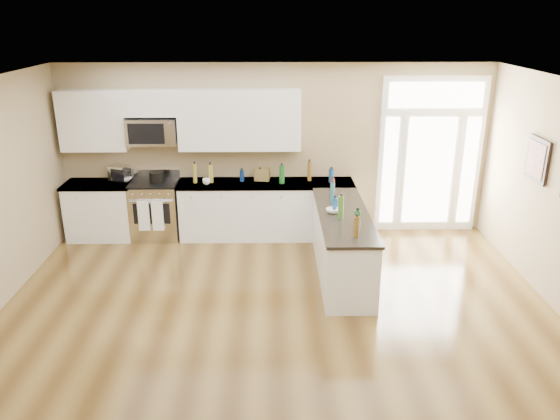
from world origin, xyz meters
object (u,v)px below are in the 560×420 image
(peninsula_cabinet, at_px, (342,247))
(kitchen_range, at_px, (156,209))
(stockpot, at_px, (157,177))
(toaster_oven, at_px, (119,173))

(peninsula_cabinet, bearing_deg, kitchen_range, 153.47)
(peninsula_cabinet, distance_m, kitchen_range, 3.24)
(kitchen_range, relative_size, stockpot, 4.52)
(kitchen_range, xyz_separation_m, toaster_oven, (-0.57, 0.13, 0.59))
(kitchen_range, height_order, stockpot, stockpot)
(toaster_oven, bearing_deg, stockpot, 8.95)
(peninsula_cabinet, xyz_separation_m, kitchen_range, (-2.90, 1.45, 0.05))
(peninsula_cabinet, xyz_separation_m, stockpot, (-2.84, 1.46, 0.61))
(peninsula_cabinet, distance_m, stockpot, 3.25)
(peninsula_cabinet, height_order, kitchen_range, kitchen_range)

